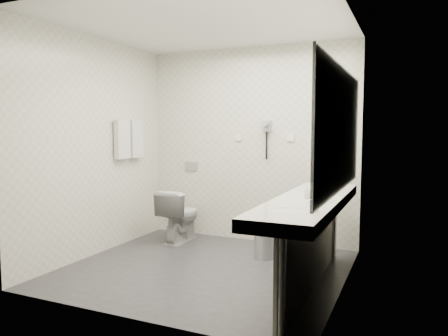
% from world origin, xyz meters
% --- Properties ---
extents(floor, '(2.80, 2.80, 0.00)m').
position_xyz_m(floor, '(0.00, 0.00, 0.00)').
color(floor, '#2B2B30').
rests_on(floor, ground).
extents(ceiling, '(2.80, 2.80, 0.00)m').
position_xyz_m(ceiling, '(0.00, 0.00, 2.50)').
color(ceiling, silver).
rests_on(ceiling, wall_back).
extents(wall_back, '(2.80, 0.00, 2.80)m').
position_xyz_m(wall_back, '(0.00, 1.30, 1.25)').
color(wall_back, beige).
rests_on(wall_back, floor).
extents(wall_front, '(2.80, 0.00, 2.80)m').
position_xyz_m(wall_front, '(0.00, -1.30, 1.25)').
color(wall_front, beige).
rests_on(wall_front, floor).
extents(wall_left, '(0.00, 2.60, 2.60)m').
position_xyz_m(wall_left, '(-1.40, 0.00, 1.25)').
color(wall_left, beige).
rests_on(wall_left, floor).
extents(wall_right, '(0.00, 2.60, 2.60)m').
position_xyz_m(wall_right, '(1.40, 0.00, 1.25)').
color(wall_right, beige).
rests_on(wall_right, floor).
extents(vanity_counter, '(0.55, 2.20, 0.10)m').
position_xyz_m(vanity_counter, '(1.12, -0.20, 0.80)').
color(vanity_counter, silver).
rests_on(vanity_counter, floor).
extents(vanity_panel, '(0.03, 2.15, 0.75)m').
position_xyz_m(vanity_panel, '(1.15, -0.20, 0.38)').
color(vanity_panel, gray).
rests_on(vanity_panel, floor).
extents(vanity_post_near, '(0.06, 0.06, 0.75)m').
position_xyz_m(vanity_post_near, '(1.18, -1.24, 0.38)').
color(vanity_post_near, silver).
rests_on(vanity_post_near, floor).
extents(vanity_post_far, '(0.06, 0.06, 0.75)m').
position_xyz_m(vanity_post_far, '(1.18, 0.84, 0.38)').
color(vanity_post_far, silver).
rests_on(vanity_post_far, floor).
extents(mirror, '(0.02, 2.20, 1.05)m').
position_xyz_m(mirror, '(1.39, -0.20, 1.45)').
color(mirror, '#B2BCC6').
rests_on(mirror, wall_right).
extents(basin_near, '(0.40, 0.31, 0.05)m').
position_xyz_m(basin_near, '(1.12, -0.85, 0.83)').
color(basin_near, white).
rests_on(basin_near, vanity_counter).
extents(basin_far, '(0.40, 0.31, 0.05)m').
position_xyz_m(basin_far, '(1.12, 0.45, 0.83)').
color(basin_far, white).
rests_on(basin_far, vanity_counter).
extents(faucet_near, '(0.04, 0.04, 0.15)m').
position_xyz_m(faucet_near, '(1.32, -0.85, 0.92)').
color(faucet_near, silver).
rests_on(faucet_near, vanity_counter).
extents(faucet_far, '(0.04, 0.04, 0.15)m').
position_xyz_m(faucet_far, '(1.32, 0.45, 0.92)').
color(faucet_far, silver).
rests_on(faucet_far, vanity_counter).
extents(soap_bottle_a, '(0.06, 0.06, 0.10)m').
position_xyz_m(soap_bottle_a, '(1.12, -0.24, 0.90)').
color(soap_bottle_a, beige).
rests_on(soap_bottle_a, vanity_counter).
extents(soap_bottle_b, '(0.08, 0.08, 0.08)m').
position_xyz_m(soap_bottle_b, '(1.16, -0.03, 0.89)').
color(soap_bottle_b, beige).
rests_on(soap_bottle_b, vanity_counter).
extents(soap_bottle_c, '(0.06, 0.06, 0.12)m').
position_xyz_m(soap_bottle_c, '(1.28, -0.34, 0.91)').
color(soap_bottle_c, beige).
rests_on(soap_bottle_c, vanity_counter).
extents(glass_left, '(0.06, 0.06, 0.10)m').
position_xyz_m(glass_left, '(1.27, 0.09, 0.90)').
color(glass_left, silver).
rests_on(glass_left, vanity_counter).
extents(glass_right, '(0.07, 0.07, 0.10)m').
position_xyz_m(glass_right, '(1.28, 0.16, 0.90)').
color(glass_right, silver).
rests_on(glass_right, vanity_counter).
extents(toilet, '(0.39, 0.68, 0.68)m').
position_xyz_m(toilet, '(-0.79, 0.86, 0.34)').
color(toilet, white).
rests_on(toilet, floor).
extents(flush_plate, '(0.18, 0.02, 0.12)m').
position_xyz_m(flush_plate, '(-0.85, 1.29, 0.95)').
color(flush_plate, '#B2B5BA').
rests_on(flush_plate, wall_back).
extents(pedal_bin, '(0.27, 0.27, 0.30)m').
position_xyz_m(pedal_bin, '(0.44, 0.60, 0.15)').
color(pedal_bin, '#B2B5BA').
rests_on(pedal_bin, floor).
extents(bin_lid, '(0.22, 0.22, 0.02)m').
position_xyz_m(bin_lid, '(0.44, 0.60, 0.31)').
color(bin_lid, '#B2B5BA').
rests_on(bin_lid, pedal_bin).
extents(towel_rail, '(0.02, 0.62, 0.02)m').
position_xyz_m(towel_rail, '(-1.35, 0.55, 1.55)').
color(towel_rail, silver).
rests_on(towel_rail, wall_left).
extents(towel_near, '(0.07, 0.24, 0.48)m').
position_xyz_m(towel_near, '(-1.34, 0.41, 1.33)').
color(towel_near, silver).
rests_on(towel_near, towel_rail).
extents(towel_far, '(0.07, 0.24, 0.48)m').
position_xyz_m(towel_far, '(-1.34, 0.69, 1.33)').
color(towel_far, silver).
rests_on(towel_far, towel_rail).
extents(dryer_cradle, '(0.10, 0.04, 0.14)m').
position_xyz_m(dryer_cradle, '(0.25, 1.27, 1.50)').
color(dryer_cradle, '#9A9BA0').
rests_on(dryer_cradle, wall_back).
extents(dryer_barrel, '(0.08, 0.14, 0.08)m').
position_xyz_m(dryer_barrel, '(0.25, 1.20, 1.53)').
color(dryer_barrel, '#9A9BA0').
rests_on(dryer_barrel, dryer_cradle).
extents(dryer_cord, '(0.02, 0.02, 0.35)m').
position_xyz_m(dryer_cord, '(0.25, 1.26, 1.25)').
color(dryer_cord, black).
rests_on(dryer_cord, dryer_cradle).
extents(switch_plate_a, '(0.09, 0.02, 0.09)m').
position_xyz_m(switch_plate_a, '(-0.15, 1.29, 1.35)').
color(switch_plate_a, white).
rests_on(switch_plate_a, wall_back).
extents(switch_plate_b, '(0.09, 0.02, 0.09)m').
position_xyz_m(switch_plate_b, '(0.55, 1.29, 1.35)').
color(switch_plate_b, white).
rests_on(switch_plate_b, wall_back).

